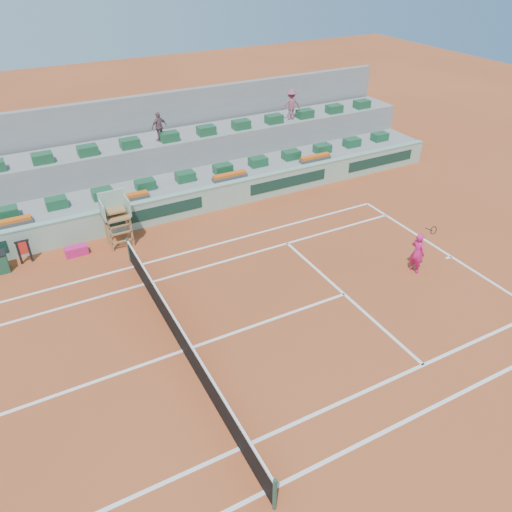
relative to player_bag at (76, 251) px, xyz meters
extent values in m
plane|color=#9D401E|center=(1.84, -7.46, -0.20)|extent=(90.00, 90.00, 0.00)
cube|color=gray|center=(1.84, 3.24, 0.40)|extent=(36.00, 4.00, 1.20)
cube|color=gray|center=(1.84, 4.84, 1.10)|extent=(36.00, 2.40, 2.60)
cube|color=gray|center=(1.84, 6.44, 2.00)|extent=(36.00, 0.40, 4.40)
cube|color=#D61C70|center=(0.00, 0.00, 0.00)|extent=(0.91, 0.40, 0.40)
imported|color=#79515A|center=(5.46, 4.48, 3.11)|extent=(0.90, 0.54, 1.43)
imported|color=#914858|center=(12.98, 4.35, 3.23)|extent=(1.19, 0.87, 1.66)
cube|color=white|center=(13.73, -7.46, -0.20)|extent=(0.12, 10.97, 0.01)
cube|color=white|center=(1.84, -12.95, -0.20)|extent=(23.77, 0.12, 0.01)
cube|color=white|center=(1.84, -1.98, -0.20)|extent=(23.77, 0.12, 0.01)
cube|color=white|center=(1.84, -11.58, -0.20)|extent=(23.77, 0.12, 0.01)
cube|color=white|center=(1.84, -3.35, -0.20)|extent=(23.77, 0.12, 0.01)
cube|color=white|center=(8.24, -7.46, -0.20)|extent=(0.12, 8.23, 0.01)
cube|color=white|center=(1.84, -7.46, -0.20)|extent=(12.80, 0.12, 0.01)
cube|color=white|center=(13.58, -7.46, -0.20)|extent=(0.30, 0.12, 0.01)
cube|color=black|center=(1.84, -7.46, 0.26)|extent=(0.03, 11.87, 0.92)
cube|color=white|center=(1.84, -7.46, 0.75)|extent=(0.06, 11.87, 0.07)
cylinder|color=#1F4937|center=(1.84, -13.40, 0.35)|extent=(0.10, 0.10, 1.10)
cylinder|color=#1F4937|center=(1.84, -1.53, 0.35)|extent=(0.10, 0.10, 1.10)
cube|color=#91B7A0|center=(1.84, 1.04, 0.40)|extent=(36.00, 0.30, 1.20)
cube|color=#80AC94|center=(1.84, 1.04, 1.03)|extent=(36.00, 0.34, 0.06)
cube|color=#123429|center=(3.84, 0.88, 0.45)|extent=(4.40, 0.02, 0.56)
cube|color=#123429|center=(10.84, 0.88, 0.45)|extent=(4.40, 0.02, 0.56)
cube|color=#123429|center=(16.84, 0.88, 0.45)|extent=(4.40, 0.02, 0.56)
cube|color=olive|center=(1.39, -0.41, 0.47)|extent=(0.08, 0.08, 1.35)
cube|color=olive|center=(2.29, -0.41, 0.47)|extent=(0.08, 0.08, 1.35)
cube|color=olive|center=(1.39, 0.29, 0.47)|extent=(0.08, 0.08, 1.35)
cube|color=olive|center=(2.29, 0.29, 0.47)|extent=(0.08, 0.08, 1.35)
cube|color=olive|center=(1.84, -0.06, 1.19)|extent=(1.10, 0.90, 0.08)
cube|color=#91B7A0|center=(1.84, 0.32, 1.70)|extent=(1.10, 0.08, 1.00)
cube|color=#91B7A0|center=(1.32, -0.06, 1.55)|extent=(0.06, 0.90, 0.80)
cube|color=#91B7A0|center=(2.36, -0.06, 1.55)|extent=(0.06, 0.90, 0.80)
cube|color=olive|center=(1.84, 0.04, 1.43)|extent=(0.80, 0.60, 0.08)
cube|color=olive|center=(1.84, -0.41, 0.15)|extent=(0.90, 0.08, 0.06)
cube|color=olive|center=(1.84, -0.41, 0.55)|extent=(0.90, 0.08, 0.06)
cube|color=olive|center=(1.84, -0.41, 0.90)|extent=(0.90, 0.08, 0.06)
cube|color=#1B512F|center=(-2.16, 2.34, 1.22)|extent=(0.90, 0.60, 0.44)
cube|color=#1B512F|center=(-0.16, 2.34, 1.22)|extent=(0.90, 0.60, 0.44)
cube|color=#1B512F|center=(1.84, 2.34, 1.22)|extent=(0.90, 0.60, 0.44)
cube|color=#1B512F|center=(3.84, 2.34, 1.22)|extent=(0.90, 0.60, 0.44)
cube|color=#1B512F|center=(5.84, 2.34, 1.22)|extent=(0.90, 0.60, 0.44)
cube|color=#1B512F|center=(7.84, 2.34, 1.22)|extent=(0.90, 0.60, 0.44)
cube|color=#1B512F|center=(9.84, 2.34, 1.22)|extent=(0.90, 0.60, 0.44)
cube|color=#1B512F|center=(11.84, 2.34, 1.22)|extent=(0.90, 0.60, 0.44)
cube|color=#1B512F|center=(13.84, 2.34, 1.22)|extent=(0.90, 0.60, 0.44)
cube|color=#1B512F|center=(15.84, 2.34, 1.22)|extent=(0.90, 0.60, 0.44)
cube|color=#1B512F|center=(17.84, 2.34, 1.22)|extent=(0.90, 0.60, 0.44)
cube|color=#1B512F|center=(-0.16, 4.24, 2.62)|extent=(0.90, 0.60, 0.44)
cube|color=#1B512F|center=(1.84, 4.24, 2.62)|extent=(0.90, 0.60, 0.44)
cube|color=#1B512F|center=(3.84, 4.24, 2.62)|extent=(0.90, 0.60, 0.44)
cube|color=#1B512F|center=(5.84, 4.24, 2.62)|extent=(0.90, 0.60, 0.44)
cube|color=#1B512F|center=(7.84, 4.24, 2.62)|extent=(0.90, 0.60, 0.44)
cube|color=#1B512F|center=(9.84, 4.24, 2.62)|extent=(0.90, 0.60, 0.44)
cube|color=#1B512F|center=(11.84, 4.24, 2.62)|extent=(0.90, 0.60, 0.44)
cube|color=#1B512F|center=(13.84, 4.24, 2.62)|extent=(0.90, 0.60, 0.44)
cube|color=#1B512F|center=(15.84, 4.24, 2.62)|extent=(0.90, 0.60, 0.44)
cube|color=#1B512F|center=(17.84, 4.24, 2.62)|extent=(0.90, 0.60, 0.44)
cube|color=#474747|center=(-2.16, 1.54, 1.08)|extent=(1.80, 0.36, 0.16)
cube|color=#DD5512|center=(-2.16, 1.54, 1.22)|extent=(1.70, 0.32, 0.12)
cube|color=#474747|center=(2.84, 1.54, 1.08)|extent=(1.80, 0.36, 0.16)
cube|color=#DD5512|center=(2.84, 1.54, 1.22)|extent=(1.70, 0.32, 0.12)
cube|color=#474747|center=(7.84, 1.54, 1.08)|extent=(1.80, 0.36, 0.16)
cube|color=#DD5512|center=(7.84, 1.54, 1.22)|extent=(1.70, 0.32, 0.12)
cube|color=#474747|center=(12.84, 1.54, 1.08)|extent=(1.80, 0.36, 0.16)
cube|color=#DD5512|center=(12.84, 1.54, 1.22)|extent=(1.70, 0.32, 0.12)
cube|color=black|center=(-2.12, 0.38, 0.30)|extent=(0.09, 0.09, 1.00)
cube|color=black|center=(-1.72, 0.38, 0.30)|extent=(0.09, 0.09, 1.00)
cube|color=black|center=(-1.92, 0.38, 0.80)|extent=(0.56, 0.07, 0.06)
cube|color=red|center=(-1.92, 0.36, 0.50)|extent=(0.41, 0.04, 0.56)
imported|color=#D61C70|center=(11.63, -7.50, 0.65)|extent=(0.47, 0.66, 1.70)
cylinder|color=black|center=(11.63, -7.80, 1.85)|extent=(0.03, 0.35, 0.09)
torus|color=black|center=(11.63, -8.02, 1.92)|extent=(0.31, 0.08, 0.31)
camera|label=1|loc=(-1.62, -19.01, 11.10)|focal=35.00mm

